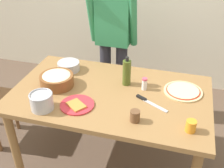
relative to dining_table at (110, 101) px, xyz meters
The scene contains 13 objects.
ground 0.67m from the dining_table, ahead, with size 8.00×8.00×0.00m, color brown.
dining_table is the anchor object (origin of this frame).
person_cook 0.82m from the dining_table, 103.61° to the left, with size 0.49×0.25×1.62m.
pizza_raw_on_board 0.60m from the dining_table, 16.31° to the left, with size 0.31×0.31×0.02m.
plate_with_slice 0.32m from the dining_table, 128.62° to the right, with size 0.26×0.26×0.02m.
popcorn_bowl 0.48m from the dining_table, behind, with size 0.28×0.28×0.11m.
mixing_bowl_steel 0.55m from the dining_table, 151.62° to the left, with size 0.20×0.20×0.08m.
olive_oil_bottle 0.28m from the dining_table, 58.93° to the left, with size 0.07×0.07×0.26m.
steel_pot 0.57m from the dining_table, 141.31° to the right, with size 0.17×0.17×0.13m.
cup_orange 0.72m from the dining_table, 25.16° to the right, with size 0.07×0.07×0.09m, color orange.
cup_small_brown 0.42m from the dining_table, 48.45° to the right, with size 0.07×0.07×0.09m, color brown.
salt_shaker 0.32m from the dining_table, 25.02° to the left, with size 0.04×0.04×0.11m.
chef_knife 0.33m from the dining_table, ahead, with size 0.27×0.16×0.02m.
Camera 1 is at (0.51, -1.78, 2.00)m, focal length 43.93 mm.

